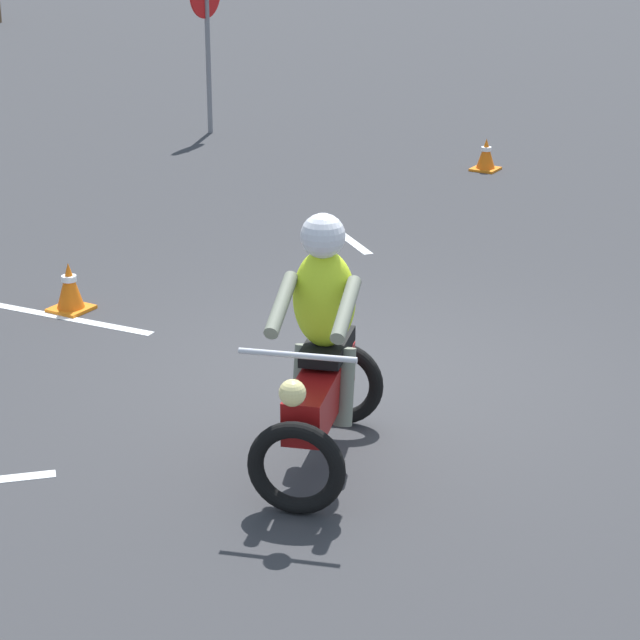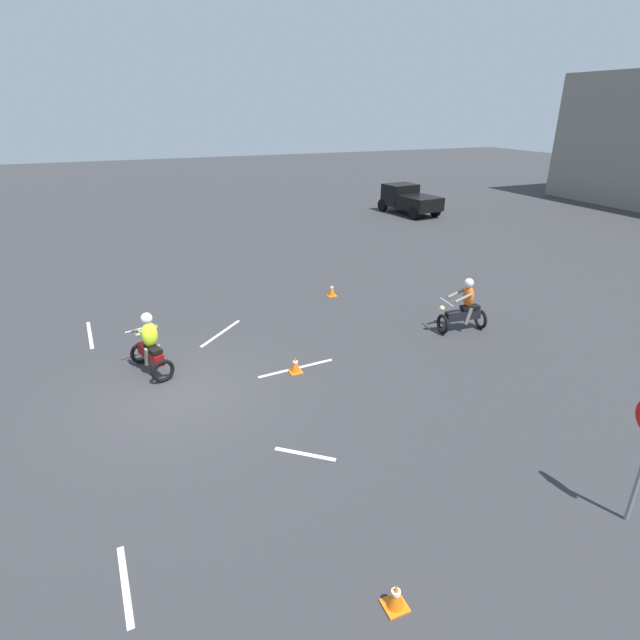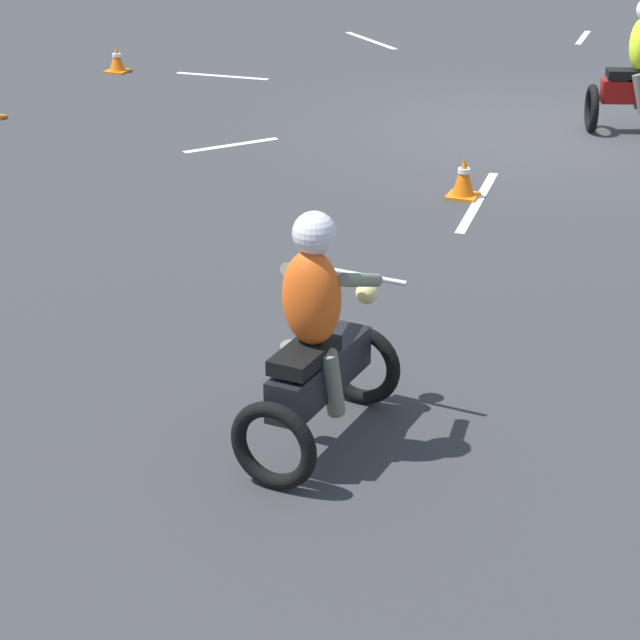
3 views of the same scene
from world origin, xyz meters
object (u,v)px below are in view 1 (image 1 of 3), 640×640
Objects in this scene: traffic_cone_near_right at (70,288)px; traffic_cone_mid_left at (486,155)px; stop_sign at (206,16)px; motorcycle_rider_foreground at (321,359)px.

traffic_cone_near_right reaches higher than traffic_cone_mid_left.
stop_sign reaches higher than traffic_cone_mid_left.
motorcycle_rider_foreground is 0.72× the size of stop_sign.
motorcycle_rider_foreground is 3.83× the size of traffic_cone_near_right.
traffic_cone_near_right is at bearing 171.41° from traffic_cone_mid_left.
traffic_cone_mid_left is at bearing -91.88° from motorcycle_rider_foreground.
motorcycle_rider_foreground is 4.12× the size of traffic_cone_mid_left.
motorcycle_rider_foreground is 3.66m from traffic_cone_near_right.
motorcycle_rider_foreground reaches higher than traffic_cone_near_right.
stop_sign is at bearing 26.25° from traffic_cone_near_right.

